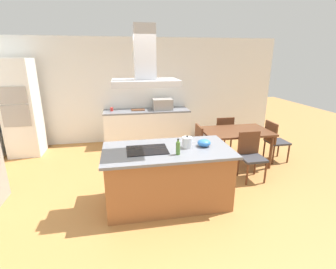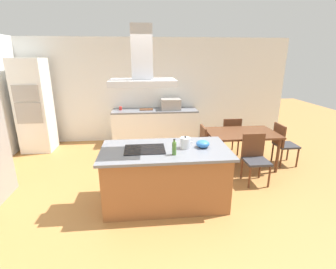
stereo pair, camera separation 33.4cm
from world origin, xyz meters
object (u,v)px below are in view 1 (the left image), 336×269
object	(u,v)px
cutting_board	(138,110)
chair_at_right_end	(274,139)
dining_table	(236,134)
chair_facing_back_wall	(223,132)
mixing_bowl	(204,143)
wall_oven_stack	(21,108)
cooktop	(147,150)
coffee_mug_red	(112,109)
chair_at_left_end	(194,144)
countertop_microwave	(163,104)
olive_oil_bottle	(178,148)
range_hood	(145,66)
chair_facing_island	(251,153)
tea_kettle	(187,142)

from	to	relation	value
cutting_board	chair_at_right_end	world-z (taller)	cutting_board
dining_table	chair_facing_back_wall	xyz separation A→B (m)	(-0.00, 0.67, -0.16)
mixing_bowl	wall_oven_stack	size ratio (longest dim) A/B	0.09
cooktop	chair_at_right_end	xyz separation A→B (m)	(2.91, 1.20, -0.40)
coffee_mug_red	chair_at_left_end	xyz separation A→B (m)	(1.67, -1.74, -0.44)
cooktop	chair_at_right_end	distance (m)	3.17
countertop_microwave	dining_table	size ratio (longest dim) A/B	0.36
olive_oil_bottle	wall_oven_stack	distance (m)	4.17
cooktop	chair_at_right_end	size ratio (longest dim) A/B	0.67
mixing_bowl	countertop_microwave	distance (m)	2.87
wall_oven_stack	dining_table	xyz separation A→B (m)	(4.59, -1.45, -0.43)
chair_facing_back_wall	wall_oven_stack	bearing A→B (deg)	170.32
olive_oil_bottle	chair_at_left_end	xyz separation A→B (m)	(0.66, 1.44, -0.49)
olive_oil_bottle	coffee_mug_red	distance (m)	3.33
wall_oven_stack	cooktop	bearing A→B (deg)	-45.58
wall_oven_stack	mixing_bowl	bearing A→B (deg)	-37.15
wall_oven_stack	range_hood	bearing A→B (deg)	-45.58
wall_oven_stack	chair_at_left_end	xyz separation A→B (m)	(3.67, -1.45, -0.59)
wall_oven_stack	range_hood	distance (m)	3.84
cooktop	chair_facing_island	distance (m)	2.10
dining_table	chair_at_right_end	bearing A→B (deg)	-0.00
olive_oil_bottle	chair_facing_back_wall	size ratio (longest dim) A/B	0.26
dining_table	chair_facing_back_wall	distance (m)	0.68
cooktop	cutting_board	distance (m)	2.93
cutting_board	chair_facing_island	distance (m)	3.10
chair_at_left_end	chair_facing_back_wall	bearing A→B (deg)	36.01
countertop_microwave	chair_facing_island	distance (m)	2.73
countertop_microwave	chair_at_right_end	xyz separation A→B (m)	(2.20, -1.68, -0.53)
mixing_bowl	wall_oven_stack	world-z (taller)	wall_oven_stack
cooktop	wall_oven_stack	distance (m)	3.71
chair_at_right_end	chair_facing_back_wall	bearing A→B (deg)	143.99
coffee_mug_red	chair_facing_island	size ratio (longest dim) A/B	0.10
dining_table	chair_at_right_end	size ratio (longest dim) A/B	1.57
countertop_microwave	dining_table	bearing A→B (deg)	-52.68
cooktop	chair_at_left_end	distance (m)	1.66
range_hood	tea_kettle	bearing A→B (deg)	0.99
chair_facing_island	cooktop	bearing A→B (deg)	-165.03
cutting_board	chair_facing_back_wall	size ratio (longest dim) A/B	0.38
tea_kettle	chair_facing_island	distance (m)	1.55
olive_oil_bottle	countertop_microwave	xyz separation A→B (m)	(0.30, 3.12, 0.04)
mixing_bowl	cutting_board	bearing A→B (deg)	105.54
chair_at_right_end	range_hood	distance (m)	3.53
olive_oil_bottle	chair_facing_back_wall	distance (m)	2.68
chair_facing_back_wall	tea_kettle	bearing A→B (deg)	-126.68
coffee_mug_red	range_hood	bearing A→B (deg)	-78.57
dining_table	chair_at_left_end	world-z (taller)	chair_at_left_end
dining_table	countertop_microwave	bearing A→B (deg)	127.32
olive_oil_bottle	coffee_mug_red	bearing A→B (deg)	107.59
cooktop	chair_facing_back_wall	size ratio (longest dim) A/B	0.67
cutting_board	coffee_mug_red	bearing A→B (deg)	179.62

